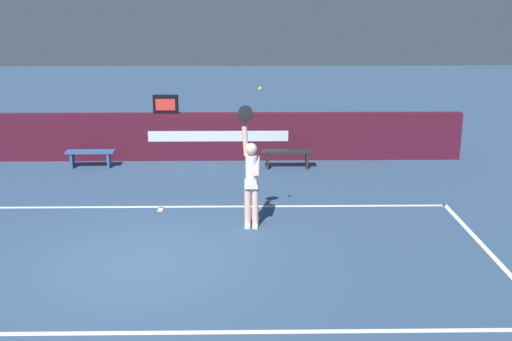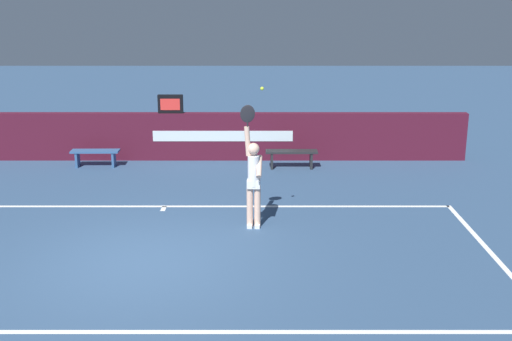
{
  "view_description": "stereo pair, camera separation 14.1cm",
  "coord_description": "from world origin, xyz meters",
  "px_view_note": "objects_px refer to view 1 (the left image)",
  "views": [
    {
      "loc": [
        1.85,
        -10.11,
        4.49
      ],
      "look_at": [
        2.03,
        1.65,
        1.17
      ],
      "focal_mm": 44.56,
      "sensor_mm": 36.0,
      "label": 1
    },
    {
      "loc": [
        1.99,
        -10.11,
        4.49
      ],
      "look_at": [
        2.03,
        1.65,
        1.17
      ],
      "focal_mm": 44.56,
      "sensor_mm": 36.0,
      "label": 2
    }
  ],
  "objects_px": {
    "tennis_player": "(251,178)",
    "courtside_bench_far": "(287,155)",
    "tennis_ball": "(260,89)",
    "courtside_bench_near": "(90,155)",
    "speed_display": "(166,104)"
  },
  "relations": [
    {
      "from": "tennis_player",
      "to": "courtside_bench_far",
      "type": "distance_m",
      "value": 4.49
    },
    {
      "from": "courtside_bench_far",
      "to": "courtside_bench_near",
      "type": "bearing_deg",
      "value": 178.21
    },
    {
      "from": "courtside_bench_near",
      "to": "tennis_player",
      "type": "bearing_deg",
      "value": -46.84
    },
    {
      "from": "tennis_ball",
      "to": "courtside_bench_near",
      "type": "relative_size",
      "value": 0.05
    },
    {
      "from": "speed_display",
      "to": "tennis_player",
      "type": "xyz_separation_m",
      "value": [
        2.27,
        -5.23,
        -0.54
      ]
    },
    {
      "from": "tennis_ball",
      "to": "courtside_bench_near",
      "type": "bearing_deg",
      "value": 132.87
    },
    {
      "from": "courtside_bench_far",
      "to": "tennis_player",
      "type": "bearing_deg",
      "value": -102.81
    },
    {
      "from": "tennis_ball",
      "to": "courtside_bench_near",
      "type": "height_order",
      "value": "tennis_ball"
    },
    {
      "from": "speed_display",
      "to": "courtside_bench_near",
      "type": "relative_size",
      "value": 0.53
    },
    {
      "from": "tennis_ball",
      "to": "courtside_bench_near",
      "type": "xyz_separation_m",
      "value": [
        -4.37,
        4.71,
        -2.44
      ]
    },
    {
      "from": "speed_display",
      "to": "courtside_bench_far",
      "type": "xyz_separation_m",
      "value": [
        3.25,
        -0.9,
        -1.2
      ]
    },
    {
      "from": "courtside_bench_near",
      "to": "courtside_bench_far",
      "type": "distance_m",
      "value": 5.2
    },
    {
      "from": "tennis_ball",
      "to": "courtside_bench_far",
      "type": "relative_size",
      "value": 0.05
    },
    {
      "from": "tennis_player",
      "to": "courtside_bench_far",
      "type": "relative_size",
      "value": 1.8
    },
    {
      "from": "tennis_player",
      "to": "courtside_bench_far",
      "type": "height_order",
      "value": "tennis_player"
    }
  ]
}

